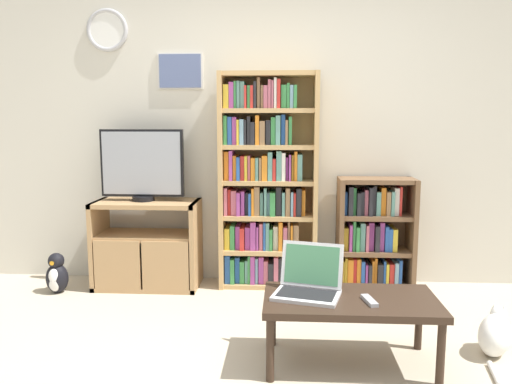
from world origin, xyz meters
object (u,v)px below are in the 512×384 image
(television, at_px, (142,165))
(cat, at_px, (495,334))
(remote_near_laptop, at_px, (369,301))
(bookshelf_tall, at_px, (264,183))
(penguin_figurine, at_px, (57,275))
(bookshelf_short, at_px, (372,235))
(tv_stand, at_px, (147,244))
(coffee_table, at_px, (350,305))
(laptop, at_px, (309,282))

(television, height_order, cat, television)
(remote_near_laptop, bearing_deg, bookshelf_tall, -77.33)
(penguin_figurine, bearing_deg, bookshelf_tall, 10.44)
(bookshelf_short, bearing_deg, remote_near_laptop, -100.10)
(bookshelf_tall, height_order, remote_near_laptop, bookshelf_tall)
(tv_stand, relative_size, penguin_figurine, 2.61)
(coffee_table, relative_size, laptop, 2.28)
(television, relative_size, laptop, 1.60)
(tv_stand, distance_m, television, 0.65)
(bookshelf_short, bearing_deg, tv_stand, -176.90)
(television, xyz_separation_m, cat, (2.40, -1.11, -0.88))
(laptop, xyz_separation_m, penguin_figurine, (-1.96, 1.00, -0.31))
(tv_stand, distance_m, bookshelf_tall, 1.09)
(bookshelf_short, relative_size, laptop, 2.15)
(remote_near_laptop, xyz_separation_m, cat, (0.78, 0.24, -0.28))
(bookshelf_tall, distance_m, cat, 1.98)
(laptop, bearing_deg, tv_stand, 151.36)
(tv_stand, relative_size, coffee_table, 0.88)
(tv_stand, bearing_deg, coffee_table, -39.67)
(cat, bearing_deg, remote_near_laptop, -131.43)
(laptop, relative_size, cat, 0.75)
(coffee_table, bearing_deg, cat, 11.11)
(coffee_table, xyz_separation_m, penguin_figurine, (-2.19, 1.05, -0.20))
(cat, height_order, penguin_figurine, penguin_figurine)
(remote_near_laptop, bearing_deg, penguin_figurine, -37.49)
(cat, xyz_separation_m, penguin_figurine, (-3.06, 0.87, 0.02))
(bookshelf_tall, xyz_separation_m, remote_near_laptop, (0.63, -1.41, -0.46))
(tv_stand, height_order, laptop, tv_stand)
(bookshelf_short, bearing_deg, penguin_figurine, -173.25)
(television, bearing_deg, penguin_figurine, -160.56)
(laptop, distance_m, remote_near_laptop, 0.35)
(tv_stand, height_order, cat, tv_stand)
(tv_stand, xyz_separation_m, penguin_figurine, (-0.68, -0.20, -0.21))
(laptop, bearing_deg, television, 151.22)
(television, bearing_deg, cat, -24.72)
(remote_near_laptop, distance_m, cat, 0.86)
(cat, bearing_deg, coffee_table, -137.16)
(cat, bearing_deg, tv_stand, -172.60)
(bookshelf_short, xyz_separation_m, coffee_table, (-0.34, -1.35, -0.09))
(tv_stand, relative_size, television, 1.26)
(television, height_order, bookshelf_tall, bookshelf_tall)
(television, height_order, bookshelf_short, television)
(tv_stand, distance_m, remote_near_laptop, 2.06)
(coffee_table, height_order, penguin_figurine, coffee_table)
(television, bearing_deg, laptop, -43.37)
(tv_stand, relative_size, cat, 1.51)
(penguin_figurine, bearing_deg, tv_stand, 16.25)
(television, bearing_deg, bookshelf_short, 2.07)
(television, xyz_separation_m, laptop, (1.30, -1.23, -0.55))
(coffee_table, bearing_deg, bookshelf_short, 75.63)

